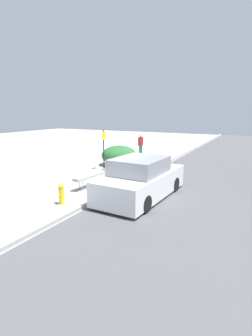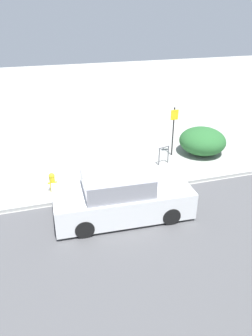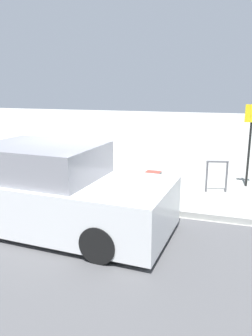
{
  "view_description": "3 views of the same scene",
  "coord_description": "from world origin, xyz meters",
  "px_view_note": "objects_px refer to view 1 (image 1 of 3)",
  "views": [
    {
      "loc": [
        -9.35,
        -5.41,
        3.35
      ],
      "look_at": [
        0.79,
        -0.1,
        0.85
      ],
      "focal_mm": 28.0,
      "sensor_mm": 36.0,
      "label": 1
    },
    {
      "loc": [
        -2.83,
        -10.2,
        6.4
      ],
      "look_at": [
        0.25,
        -0.05,
        1.07
      ],
      "focal_mm": 35.0,
      "sensor_mm": 36.0,
      "label": 2
    },
    {
      "loc": [
        2.91,
        -6.5,
        2.62
      ],
      "look_at": [
        0.65,
        0.35,
        0.85
      ],
      "focal_mm": 35.0,
      "sensor_mm": 36.0,
      "label": 3
    }
  ],
  "objects_px": {
    "bench": "(93,175)",
    "parked_car_near": "(141,180)",
    "bike_rack": "(109,164)",
    "pedestrian": "(141,144)",
    "sign_post": "(104,146)",
    "fire_hydrant": "(61,193)"
  },
  "relations": [
    {
      "from": "sign_post",
      "to": "pedestrian",
      "type": "height_order",
      "value": "sign_post"
    },
    {
      "from": "sign_post",
      "to": "fire_hydrant",
      "type": "relative_size",
      "value": 3.01
    },
    {
      "from": "sign_post",
      "to": "parked_car_near",
      "type": "relative_size",
      "value": 0.5
    },
    {
      "from": "bench",
      "to": "sign_post",
      "type": "distance_m",
      "value": 3.62
    },
    {
      "from": "fire_hydrant",
      "to": "bench",
      "type": "bearing_deg",
      "value": 7.64
    },
    {
      "from": "bike_rack",
      "to": "pedestrian",
      "type": "relative_size",
      "value": 0.52
    },
    {
      "from": "bench",
      "to": "fire_hydrant",
      "type": "height_order",
      "value": "fire_hydrant"
    },
    {
      "from": "bike_rack",
      "to": "fire_hydrant",
      "type": "height_order",
      "value": "bike_rack"
    },
    {
      "from": "bench",
      "to": "bike_rack",
      "type": "xyz_separation_m",
      "value": [
        2.45,
        0.65,
        -0.0
      ]
    },
    {
      "from": "bench",
      "to": "bike_rack",
      "type": "bearing_deg",
      "value": 19.37
    },
    {
      "from": "sign_post",
      "to": "pedestrian",
      "type": "distance_m",
      "value": 5.67
    },
    {
      "from": "sign_post",
      "to": "fire_hydrant",
      "type": "height_order",
      "value": "sign_post"
    },
    {
      "from": "bike_rack",
      "to": "parked_car_near",
      "type": "xyz_separation_m",
      "value": [
        -2.89,
        -3.24,
        0.21
      ]
    },
    {
      "from": "bench",
      "to": "parked_car_near",
      "type": "bearing_deg",
      "value": -94.95
    },
    {
      "from": "bench",
      "to": "pedestrian",
      "type": "distance_m",
      "value": 9.01
    },
    {
      "from": "bike_rack",
      "to": "parked_car_near",
      "type": "distance_m",
      "value": 4.35
    },
    {
      "from": "pedestrian",
      "to": "fire_hydrant",
      "type": "bearing_deg",
      "value": -143.79
    },
    {
      "from": "bench",
      "to": "bike_rack",
      "type": "height_order",
      "value": "bike_rack"
    },
    {
      "from": "pedestrian",
      "to": "bike_rack",
      "type": "bearing_deg",
      "value": -144.78
    },
    {
      "from": "bench",
      "to": "sign_post",
      "type": "height_order",
      "value": "sign_post"
    },
    {
      "from": "bench",
      "to": "parked_car_near",
      "type": "relative_size",
      "value": 0.5
    },
    {
      "from": "bench",
      "to": "sign_post",
      "type": "xyz_separation_m",
      "value": [
        3.21,
        1.43,
        0.88
      ]
    }
  ]
}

